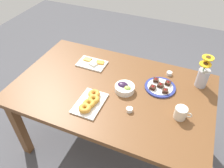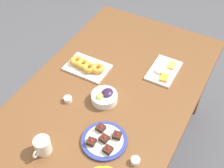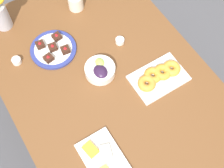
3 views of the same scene
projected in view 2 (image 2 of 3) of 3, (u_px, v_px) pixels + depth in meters
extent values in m
plane|color=#4C4C51|center=(112.00, 152.00, 2.46)|extent=(6.00, 6.00, 0.00)
cube|color=brown|center=(112.00, 91.00, 1.95)|extent=(1.60, 1.00, 0.04)
cube|color=brown|center=(109.00, 50.00, 2.79)|extent=(0.07, 0.07, 0.70)
cube|color=brown|center=(200.00, 82.00, 2.51)|extent=(0.07, 0.07, 0.70)
cylinder|color=silver|center=(43.00, 146.00, 1.59)|extent=(0.09, 0.09, 0.09)
cylinder|color=brown|center=(41.00, 141.00, 1.56)|extent=(0.08, 0.08, 0.00)
torus|color=silver|center=(36.00, 154.00, 1.56)|extent=(0.05, 0.01, 0.05)
cylinder|color=white|center=(104.00, 98.00, 1.85)|extent=(0.16, 0.16, 0.05)
ellipsoid|color=#2D1938|center=(107.00, 94.00, 1.84)|extent=(0.09, 0.07, 0.04)
ellipsoid|color=#9EC14C|center=(100.00, 97.00, 1.82)|extent=(0.06, 0.05, 0.04)
cube|color=white|center=(164.00, 71.00, 2.03)|extent=(0.26, 0.17, 0.01)
cube|color=#EFB74C|center=(172.00, 65.00, 2.05)|extent=(0.07, 0.05, 0.01)
cube|color=white|center=(160.00, 70.00, 2.01)|extent=(0.08, 0.07, 0.02)
cube|color=orange|center=(164.00, 77.00, 1.97)|extent=(0.08, 0.06, 0.01)
cube|color=white|center=(87.00, 68.00, 2.05)|extent=(0.19, 0.28, 0.01)
torus|color=gold|center=(77.00, 61.00, 2.06)|extent=(0.11, 0.11, 0.04)
torus|color=gold|center=(83.00, 64.00, 2.04)|extent=(0.13, 0.13, 0.04)
torus|color=gold|center=(89.00, 68.00, 2.01)|extent=(0.11, 0.11, 0.04)
torus|color=orange|center=(98.00, 68.00, 2.01)|extent=(0.10, 0.10, 0.04)
cylinder|color=white|center=(135.00, 161.00, 1.57)|extent=(0.05, 0.05, 0.03)
cylinder|color=#C68923|center=(135.00, 160.00, 1.56)|extent=(0.04, 0.04, 0.01)
cylinder|color=white|center=(68.00, 99.00, 1.85)|extent=(0.05, 0.05, 0.03)
cylinder|color=maroon|center=(68.00, 98.00, 1.84)|extent=(0.04, 0.04, 0.01)
cylinder|color=navy|center=(104.00, 141.00, 1.66)|extent=(0.25, 0.25, 0.01)
cylinder|color=white|center=(104.00, 141.00, 1.66)|extent=(0.20, 0.20, 0.01)
cube|color=#381E14|center=(117.00, 135.00, 1.66)|extent=(0.05, 0.05, 0.02)
cone|color=red|center=(117.00, 133.00, 1.64)|extent=(0.02, 0.02, 0.01)
cube|color=#381E14|center=(108.00, 150.00, 1.60)|extent=(0.05, 0.05, 0.02)
cone|color=red|center=(108.00, 148.00, 1.58)|extent=(0.02, 0.02, 0.01)
cube|color=#381E14|center=(101.00, 128.00, 1.69)|extent=(0.05, 0.05, 0.02)
cone|color=red|center=(101.00, 126.00, 1.68)|extent=(0.02, 0.02, 0.01)
cube|color=#381E14|center=(91.00, 142.00, 1.63)|extent=(0.05, 0.05, 0.02)
cone|color=red|center=(91.00, 140.00, 1.61)|extent=(0.02, 0.02, 0.01)
cube|color=#381E14|center=(104.00, 138.00, 1.64)|extent=(0.05, 0.05, 0.02)
cone|color=red|center=(104.00, 136.00, 1.63)|extent=(0.02, 0.02, 0.01)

